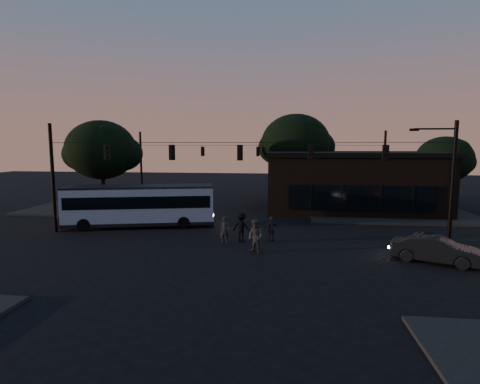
# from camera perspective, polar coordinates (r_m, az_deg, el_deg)

# --- Properties ---
(ground) EXTENTS (120.00, 120.00, 0.00)m
(ground) POSITION_cam_1_polar(r_m,az_deg,el_deg) (21.03, -1.32, -9.50)
(ground) COLOR black
(ground) RESTS_ON ground
(sidewalk_far_right) EXTENTS (14.00, 10.00, 0.15)m
(sidewalk_far_right) POSITION_cam_1_polar(r_m,az_deg,el_deg) (35.65, 21.61, -2.96)
(sidewalk_far_right) COLOR black
(sidewalk_far_right) RESTS_ON ground
(sidewalk_far_left) EXTENTS (14.00, 10.00, 0.15)m
(sidewalk_far_left) POSITION_cam_1_polar(r_m,az_deg,el_deg) (38.37, -19.35, -2.17)
(sidewalk_far_left) COLOR black
(sidewalk_far_left) RESTS_ON ground
(building) EXTENTS (15.40, 10.41, 5.40)m
(building) POSITION_cam_1_polar(r_m,az_deg,el_deg) (36.58, 16.47, 1.66)
(building) COLOR black
(building) RESTS_ON ground
(tree_behind) EXTENTS (7.60, 7.60, 9.43)m
(tree_behind) POSITION_cam_1_polar(r_m,az_deg,el_deg) (41.96, 8.46, 7.31)
(tree_behind) COLOR black
(tree_behind) RESTS_ON ground
(tree_right) EXTENTS (5.20, 5.20, 6.86)m
(tree_right) POSITION_cam_1_polar(r_m,az_deg,el_deg) (40.87, 28.66, 4.34)
(tree_right) COLOR black
(tree_right) RESTS_ON ground
(tree_left) EXTENTS (6.40, 6.40, 8.30)m
(tree_left) POSITION_cam_1_polar(r_m,az_deg,el_deg) (37.02, -20.38, 6.01)
(tree_left) COLOR black
(tree_left) RESTS_ON ground
(signal_rig_near) EXTENTS (26.24, 0.30, 7.50)m
(signal_rig_near) POSITION_cam_1_polar(r_m,az_deg,el_deg) (24.17, 0.00, 3.41)
(signal_rig_near) COLOR black
(signal_rig_near) RESTS_ON ground
(signal_rig_far) EXTENTS (26.24, 0.30, 7.50)m
(signal_rig_far) POSITION_cam_1_polar(r_m,az_deg,el_deg) (40.09, 2.74, 4.55)
(signal_rig_far) COLOR black
(signal_rig_far) RESTS_ON ground
(bus) EXTENTS (11.12, 4.94, 3.05)m
(bus) POSITION_cam_1_polar(r_m,az_deg,el_deg) (28.74, -14.97, -1.72)
(bus) COLOR #96A7C0
(bus) RESTS_ON ground
(car) EXTENTS (4.50, 3.10, 1.41)m
(car) POSITION_cam_1_polar(r_m,az_deg,el_deg) (21.95, 27.67, -7.72)
(car) COLOR black
(car) RESTS_ON ground
(pedestrian_a) EXTENTS (0.65, 0.46, 1.68)m
(pedestrian_a) POSITION_cam_1_polar(r_m,az_deg,el_deg) (23.11, -2.36, -5.82)
(pedestrian_a) COLOR black
(pedestrian_a) RESTS_ON ground
(pedestrian_b) EXTENTS (1.17, 1.14, 1.90)m
(pedestrian_b) POSITION_cam_1_polar(r_m,az_deg,el_deg) (21.12, 2.37, -6.77)
(pedestrian_b) COLOR #43413D
(pedestrian_b) RESTS_ON ground
(pedestrian_c) EXTENTS (1.02, 0.79, 1.62)m
(pedestrian_c) POSITION_cam_1_polar(r_m,az_deg,el_deg) (23.55, 4.82, -5.67)
(pedestrian_c) COLOR #2D2730
(pedestrian_c) RESTS_ON ground
(pedestrian_d) EXTENTS (1.36, 1.05, 1.86)m
(pedestrian_d) POSITION_cam_1_polar(r_m,az_deg,el_deg) (23.55, 0.24, -5.34)
(pedestrian_d) COLOR black
(pedestrian_d) RESTS_ON ground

